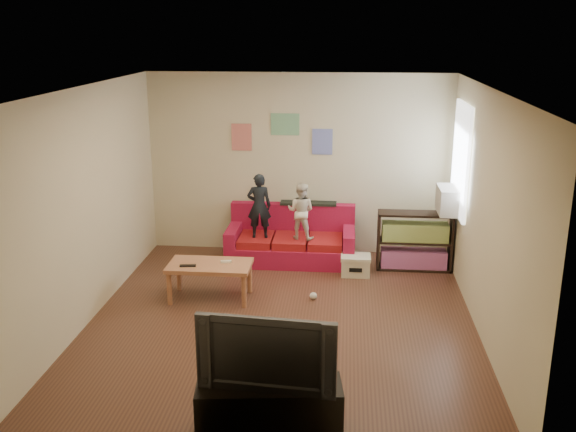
# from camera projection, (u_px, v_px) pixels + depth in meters

# --- Properties ---
(room_shell) EXTENTS (4.52, 5.02, 2.72)m
(room_shell) POSITION_uv_depth(u_px,v_px,m) (281.00, 211.00, 7.18)
(room_shell) COLOR brown
(room_shell) RESTS_ON ground
(sofa) EXTENTS (1.86, 0.85, 0.82)m
(sofa) POSITION_uv_depth(u_px,v_px,m) (291.00, 242.00, 9.47)
(sofa) COLOR #A61338
(sofa) RESTS_ON ground
(child_a) EXTENTS (0.36, 0.26, 0.94)m
(child_a) POSITION_uv_depth(u_px,v_px,m) (259.00, 206.00, 9.18)
(child_a) COLOR black
(child_a) RESTS_ON sofa
(child_b) EXTENTS (0.46, 0.40, 0.82)m
(child_b) POSITION_uv_depth(u_px,v_px,m) (301.00, 211.00, 9.15)
(child_b) COLOR silver
(child_b) RESTS_ON sofa
(coffee_table) EXTENTS (1.04, 0.57, 0.47)m
(coffee_table) POSITION_uv_depth(u_px,v_px,m) (210.00, 269.00, 8.07)
(coffee_table) COLOR #B6714C
(coffee_table) RESTS_ON ground
(remote) EXTENTS (0.20, 0.07, 0.02)m
(remote) POSITION_uv_depth(u_px,v_px,m) (188.00, 266.00, 7.96)
(remote) COLOR black
(remote) RESTS_ON coffee_table
(game_controller) EXTENTS (0.14, 0.07, 0.03)m
(game_controller) POSITION_uv_depth(u_px,v_px,m) (226.00, 262.00, 8.08)
(game_controller) COLOR white
(game_controller) RESTS_ON coffee_table
(bookshelf) EXTENTS (1.04, 0.31, 0.83)m
(bookshelf) POSITION_uv_depth(u_px,v_px,m) (414.00, 244.00, 9.08)
(bookshelf) COLOR black
(bookshelf) RESTS_ON ground
(window) EXTENTS (0.04, 1.08, 1.48)m
(window) POSITION_uv_depth(u_px,v_px,m) (461.00, 160.00, 8.48)
(window) COLOR white
(window) RESTS_ON room_shell
(ac_unit) EXTENTS (0.28, 0.55, 0.35)m
(ac_unit) POSITION_uv_depth(u_px,v_px,m) (449.00, 200.00, 8.65)
(ac_unit) COLOR #B7B2A3
(ac_unit) RESTS_ON window
(artwork_left) EXTENTS (0.30, 0.01, 0.40)m
(artwork_left) POSITION_uv_depth(u_px,v_px,m) (242.00, 137.00, 9.52)
(artwork_left) COLOR #D87266
(artwork_left) RESTS_ON room_shell
(artwork_center) EXTENTS (0.42, 0.01, 0.32)m
(artwork_center) POSITION_uv_depth(u_px,v_px,m) (285.00, 124.00, 9.40)
(artwork_center) COLOR #72B27F
(artwork_center) RESTS_ON room_shell
(artwork_right) EXTENTS (0.30, 0.01, 0.38)m
(artwork_right) POSITION_uv_depth(u_px,v_px,m) (322.00, 142.00, 9.42)
(artwork_right) COLOR #727FCC
(artwork_right) RESTS_ON room_shell
(file_box) EXTENTS (0.41, 0.31, 0.28)m
(file_box) POSITION_uv_depth(u_px,v_px,m) (356.00, 265.00, 8.91)
(file_box) COLOR beige
(file_box) RESTS_ON ground
(tv_stand) EXTENTS (1.26, 0.55, 0.46)m
(tv_stand) POSITION_uv_depth(u_px,v_px,m) (269.00, 409.00, 5.43)
(tv_stand) COLOR black
(tv_stand) RESTS_ON ground
(television) EXTENTS (1.16, 0.25, 0.67)m
(television) POSITION_uv_depth(u_px,v_px,m) (269.00, 349.00, 5.27)
(television) COLOR black
(television) RESTS_ON tv_stand
(tissue) EXTENTS (0.11, 0.11, 0.09)m
(tissue) POSITION_uv_depth(u_px,v_px,m) (313.00, 296.00, 8.14)
(tissue) COLOR silver
(tissue) RESTS_ON ground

